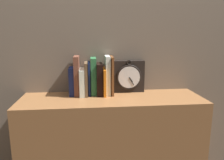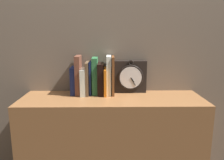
{
  "view_description": "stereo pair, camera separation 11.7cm",
  "coord_description": "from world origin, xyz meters",
  "px_view_note": "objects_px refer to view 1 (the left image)",
  "views": [
    {
      "loc": [
        -0.14,
        -1.33,
        1.14
      ],
      "look_at": [
        0.0,
        0.0,
        0.85
      ],
      "focal_mm": 35.0,
      "sensor_mm": 36.0,
      "label": 1
    },
    {
      "loc": [
        -0.02,
        -1.34,
        1.14
      ],
      "look_at": [
        0.0,
        0.0,
        0.85
      ],
      "focal_mm": 35.0,
      "sensor_mm": 36.0,
      "label": 2
    }
  ],
  "objects_px": {
    "book_slot0_navy": "(72,81)",
    "book_slot7_orange": "(104,82)",
    "book_slot1_brown": "(77,76)",
    "clock": "(128,76)",
    "book_slot9_brown": "(112,75)",
    "book_slot8_white": "(108,75)",
    "book_slot3_brown": "(86,79)",
    "book_slot4_navy": "(89,78)",
    "book_slot6_black": "(99,79)",
    "book_slot5_green": "(94,76)",
    "book_slot2_white": "(82,82)"
  },
  "relations": [
    {
      "from": "book_slot3_brown",
      "to": "book_slot5_green",
      "type": "height_order",
      "value": "book_slot5_green"
    },
    {
      "from": "clock",
      "to": "book_slot9_brown",
      "type": "relative_size",
      "value": 0.9
    },
    {
      "from": "book_slot1_brown",
      "to": "book_slot4_navy",
      "type": "relative_size",
      "value": 1.18
    },
    {
      "from": "book_slot9_brown",
      "to": "book_slot6_black",
      "type": "bearing_deg",
      "value": -179.15
    },
    {
      "from": "book_slot4_navy",
      "to": "book_slot7_orange",
      "type": "bearing_deg",
      "value": -8.65
    },
    {
      "from": "book_slot0_navy",
      "to": "book_slot1_brown",
      "type": "height_order",
      "value": "book_slot1_brown"
    },
    {
      "from": "book_slot0_navy",
      "to": "book_slot4_navy",
      "type": "relative_size",
      "value": 0.83
    },
    {
      "from": "clock",
      "to": "book_slot9_brown",
      "type": "bearing_deg",
      "value": -161.54
    },
    {
      "from": "book_slot0_navy",
      "to": "book_slot3_brown",
      "type": "height_order",
      "value": "book_slot3_brown"
    },
    {
      "from": "clock",
      "to": "book_slot3_brown",
      "type": "distance_m",
      "value": 0.29
    },
    {
      "from": "clock",
      "to": "book_slot8_white",
      "type": "height_order",
      "value": "book_slot8_white"
    },
    {
      "from": "clock",
      "to": "book_slot3_brown",
      "type": "xyz_separation_m",
      "value": [
        -0.29,
        -0.04,
        -0.0
      ]
    },
    {
      "from": "book_slot2_white",
      "to": "book_slot5_green",
      "type": "bearing_deg",
      "value": 12.16
    },
    {
      "from": "book_slot3_brown",
      "to": "book_slot4_navy",
      "type": "distance_m",
      "value": 0.02
    },
    {
      "from": "book_slot6_black",
      "to": "book_slot8_white",
      "type": "bearing_deg",
      "value": 4.57
    },
    {
      "from": "book_slot8_white",
      "to": "book_slot6_black",
      "type": "bearing_deg",
      "value": -175.43
    },
    {
      "from": "book_slot6_black",
      "to": "book_slot7_orange",
      "type": "xyz_separation_m",
      "value": [
        0.03,
        -0.01,
        -0.02
      ]
    },
    {
      "from": "book_slot5_green",
      "to": "book_slot8_white",
      "type": "height_order",
      "value": "book_slot8_white"
    },
    {
      "from": "book_slot2_white",
      "to": "book_slot1_brown",
      "type": "bearing_deg",
      "value": 164.44
    },
    {
      "from": "book_slot4_navy",
      "to": "book_slot5_green",
      "type": "bearing_deg",
      "value": 6.14
    },
    {
      "from": "book_slot2_white",
      "to": "book_slot4_navy",
      "type": "distance_m",
      "value": 0.05
    },
    {
      "from": "book_slot6_black",
      "to": "book_slot9_brown",
      "type": "bearing_deg",
      "value": 0.85
    },
    {
      "from": "clock",
      "to": "book_slot9_brown",
      "type": "height_order",
      "value": "book_slot9_brown"
    },
    {
      "from": "book_slot0_navy",
      "to": "book_slot4_navy",
      "type": "height_order",
      "value": "book_slot4_navy"
    },
    {
      "from": "book_slot6_black",
      "to": "book_slot1_brown",
      "type": "bearing_deg",
      "value": 178.08
    },
    {
      "from": "book_slot1_brown",
      "to": "book_slot4_navy",
      "type": "bearing_deg",
      "value": 2.6
    },
    {
      "from": "book_slot1_brown",
      "to": "book_slot8_white",
      "type": "distance_m",
      "value": 0.2
    },
    {
      "from": "book_slot7_orange",
      "to": "clock",
      "type": "bearing_deg",
      "value": 15.54
    },
    {
      "from": "book_slot0_navy",
      "to": "book_slot6_black",
      "type": "bearing_deg",
      "value": -3.19
    },
    {
      "from": "clock",
      "to": "book_slot3_brown",
      "type": "bearing_deg",
      "value": -171.44
    },
    {
      "from": "book_slot1_brown",
      "to": "book_slot3_brown",
      "type": "bearing_deg",
      "value": -6.85
    },
    {
      "from": "book_slot1_brown",
      "to": "book_slot6_black",
      "type": "relative_size",
      "value": 1.24
    },
    {
      "from": "clock",
      "to": "book_slot7_orange",
      "type": "height_order",
      "value": "clock"
    },
    {
      "from": "book_slot4_navy",
      "to": "book_slot6_black",
      "type": "xyz_separation_m",
      "value": [
        0.07,
        -0.01,
        -0.01
      ]
    },
    {
      "from": "book_slot0_navy",
      "to": "book_slot7_orange",
      "type": "xyz_separation_m",
      "value": [
        0.21,
        -0.02,
        -0.0
      ]
    },
    {
      "from": "book_slot3_brown",
      "to": "book_slot7_orange",
      "type": "relative_size",
      "value": 1.24
    },
    {
      "from": "book_slot3_brown",
      "to": "book_slot4_navy",
      "type": "relative_size",
      "value": 0.99
    },
    {
      "from": "book_slot0_navy",
      "to": "book_slot7_orange",
      "type": "relative_size",
      "value": 1.04
    },
    {
      "from": "book_slot0_navy",
      "to": "book_slot3_brown",
      "type": "bearing_deg",
      "value": -7.54
    },
    {
      "from": "book_slot3_brown",
      "to": "book_slot8_white",
      "type": "distance_m",
      "value": 0.14
    },
    {
      "from": "clock",
      "to": "book_slot8_white",
      "type": "relative_size",
      "value": 0.89
    },
    {
      "from": "book_slot1_brown",
      "to": "book_slot6_black",
      "type": "height_order",
      "value": "book_slot1_brown"
    },
    {
      "from": "book_slot5_green",
      "to": "book_slot0_navy",
      "type": "bearing_deg",
      "value": -179.35
    },
    {
      "from": "book_slot4_navy",
      "to": "book_slot6_black",
      "type": "distance_m",
      "value": 0.07
    },
    {
      "from": "book_slot6_black",
      "to": "book_slot2_white",
      "type": "bearing_deg",
      "value": -177.74
    },
    {
      "from": "book_slot4_navy",
      "to": "book_slot8_white",
      "type": "distance_m",
      "value": 0.12
    },
    {
      "from": "clock",
      "to": "book_slot7_orange",
      "type": "relative_size",
      "value": 1.3
    },
    {
      "from": "book_slot3_brown",
      "to": "book_slot5_green",
      "type": "xyz_separation_m",
      "value": [
        0.05,
        0.01,
        0.01
      ]
    },
    {
      "from": "book_slot1_brown",
      "to": "book_slot5_green",
      "type": "distance_m",
      "value": 0.11
    },
    {
      "from": "book_slot6_black",
      "to": "book_slot0_navy",
      "type": "bearing_deg",
      "value": 176.81
    }
  ]
}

